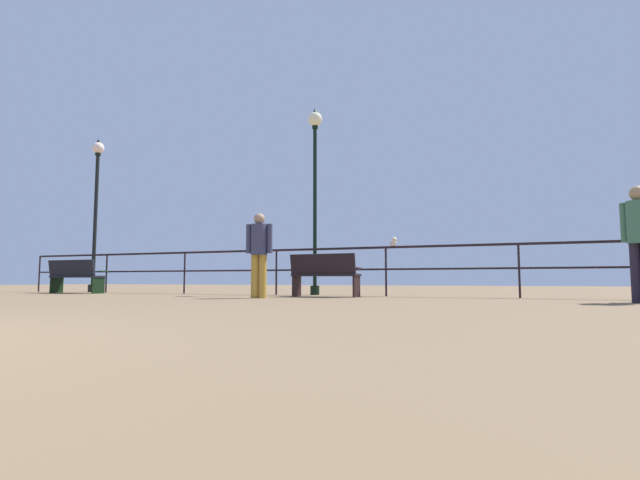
% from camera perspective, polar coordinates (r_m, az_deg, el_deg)
% --- Properties ---
extents(pier_railing, '(18.93, 0.05, 1.10)m').
position_cam_1_polar(pier_railing, '(10.88, 1.05, -2.40)').
color(pier_railing, black).
rests_on(pier_railing, ground_plane).
extents(bench_far_left, '(1.59, 0.59, 0.89)m').
position_cam_1_polar(bench_far_left, '(14.23, -27.52, -3.72)').
color(bench_far_left, black).
rests_on(bench_far_left, ground_plane).
extents(bench_near_left, '(1.46, 0.59, 0.90)m').
position_cam_1_polar(bench_near_left, '(9.96, 0.53, -3.95)').
color(bench_near_left, black).
rests_on(bench_near_left, ground_plane).
extents(lamppost_left, '(0.35, 0.35, 4.62)m').
position_cam_1_polar(lamppost_left, '(15.70, -25.43, 4.72)').
color(lamppost_left, black).
rests_on(lamppost_left, ground_plane).
extents(lamppost_center, '(0.36, 0.36, 4.59)m').
position_cam_1_polar(lamppost_center, '(11.64, -0.61, 8.56)').
color(lamppost_center, black).
rests_on(lamppost_center, ground_plane).
extents(person_by_bench, '(0.53, 0.32, 1.67)m').
position_cam_1_polar(person_by_bench, '(9.37, -7.38, -1.10)').
color(person_by_bench, '#B2852E').
rests_on(person_by_bench, ground_plane).
extents(person_at_railing, '(0.45, 0.44, 1.81)m').
position_cam_1_polar(person_at_railing, '(8.77, 34.23, 0.48)').
color(person_at_railing, '#211C2C').
rests_on(person_at_railing, ground_plane).
extents(seagull_on_rail, '(0.25, 0.39, 0.19)m').
position_cam_1_polar(seagull_on_rail, '(10.44, 8.84, -0.26)').
color(seagull_on_rail, silver).
rests_on(seagull_on_rail, pier_railing).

